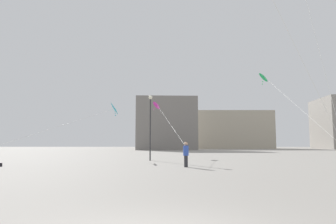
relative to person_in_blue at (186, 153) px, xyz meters
The scene contains 8 objects.
person_in_blue is the anchor object (origin of this frame).
kite_emerald_diamond 14.25m from the person_in_blue, 48.96° to the left, with size 1.36×12.65×7.24m.
kite_magenta_diamond 19.00m from the person_in_blue, 98.76° to the left, with size 3.43×18.91×5.62m.
kite_cyan_delta 13.13m from the person_in_blue, 122.80° to the left, with size 6.36×11.20×4.26m.
building_left_hall 56.33m from the person_in_blue, 92.29° to the left, with size 15.29×8.91×13.02m.
building_centre_hall 79.09m from the person_in_blue, 78.49° to the left, with size 27.55×17.39×11.38m.
lamppost_east 8.71m from the person_in_blue, 110.48° to the left, with size 0.36×0.36×5.92m.
handbag_beside_flyer 12.36m from the person_in_blue, behind, with size 0.32×0.14×0.24m, color black.
Camera 1 is at (0.32, -4.64, 1.49)m, focal length 32.38 mm.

